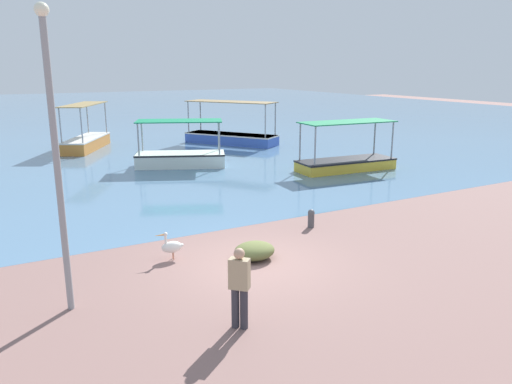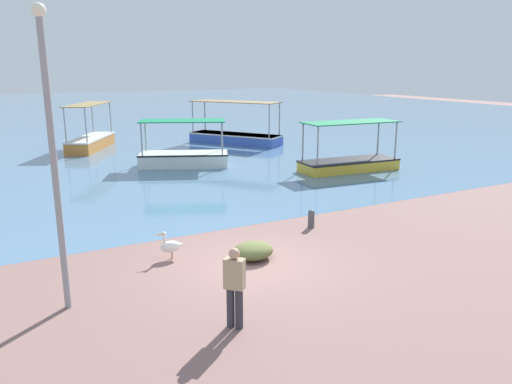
% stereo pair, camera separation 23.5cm
% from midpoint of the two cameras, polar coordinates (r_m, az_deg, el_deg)
% --- Properties ---
extents(ground, '(120.00, 120.00, 0.00)m').
position_cam_midpoint_polar(ground, '(13.36, -0.55, -8.24)').
color(ground, '#88645D').
extents(harbor_water, '(110.00, 90.00, 0.00)m').
position_cam_midpoint_polar(harbor_water, '(59.39, -23.27, 8.15)').
color(harbor_water, '#577DA0').
rests_on(harbor_water, ground).
extents(fishing_boat_far_right, '(4.89, 3.42, 2.40)m').
position_cam_midpoint_polar(fishing_boat_far_right, '(26.34, -8.87, 4.02)').
color(fishing_boat_far_right, white).
rests_on(fishing_boat_far_right, harbor_water).
extents(fishing_boat_outer, '(5.17, 2.10, 2.45)m').
position_cam_midpoint_polar(fishing_boat_outer, '(25.46, 9.97, 3.53)').
color(fishing_boat_outer, gold).
rests_on(fishing_boat_outer, harbor_water).
extents(fishing_boat_near_right, '(3.86, 5.33, 2.82)m').
position_cam_midpoint_polar(fishing_boat_near_right, '(33.23, -19.02, 5.59)').
color(fishing_boat_near_right, orange).
rests_on(fishing_boat_near_right, harbor_water).
extents(fishing_boat_near_left, '(5.08, 6.24, 2.82)m').
position_cam_midpoint_polar(fishing_boat_near_left, '(33.79, -3.05, 6.42)').
color(fishing_boat_near_left, blue).
rests_on(fishing_boat_near_left, harbor_water).
extents(pelican, '(0.81, 0.33, 0.80)m').
position_cam_midpoint_polar(pelican, '(13.74, -10.11, -6.14)').
color(pelican, '#E0997A').
rests_on(pelican, ground).
extents(lamp_post, '(0.28, 0.28, 6.27)m').
position_cam_midpoint_polar(lamp_post, '(10.81, -22.53, 4.58)').
color(lamp_post, gray).
rests_on(lamp_post, ground).
extents(mooring_bollard, '(0.22, 0.22, 0.61)m').
position_cam_midpoint_polar(mooring_bollard, '(16.27, 5.90, -2.94)').
color(mooring_bollard, '#47474C').
rests_on(mooring_bollard, ground).
extents(fisherman_standing, '(0.44, 0.44, 1.69)m').
position_cam_midpoint_polar(fisherman_standing, '(9.98, -2.59, -10.65)').
color(fisherman_standing, '#32313A').
rests_on(fisherman_standing, ground).
extents(net_pile, '(1.13, 0.96, 0.47)m').
position_cam_midpoint_polar(net_pile, '(13.62, -0.67, -6.73)').
color(net_pile, '#5F6738').
rests_on(net_pile, ground).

